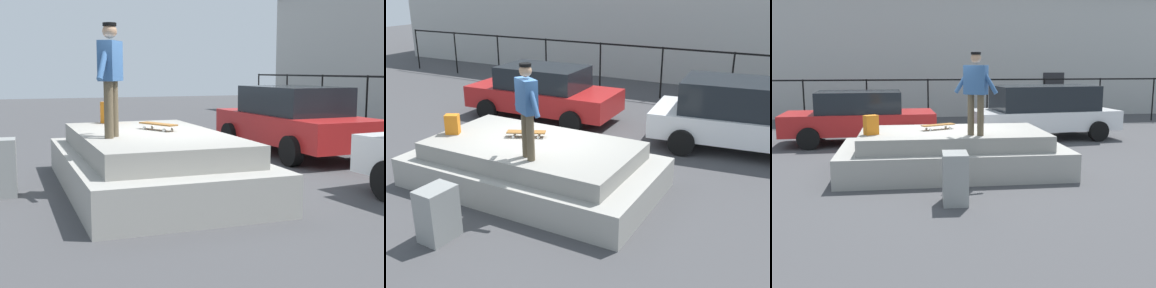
# 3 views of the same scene
# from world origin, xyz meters

# --- Properties ---
(ground_plane) EXTENTS (60.00, 60.00, 0.00)m
(ground_plane) POSITION_xyz_m (0.00, 0.00, 0.00)
(ground_plane) COLOR #424244
(concrete_ledge) EXTENTS (5.03, 2.80, 0.94)m
(concrete_ledge) POSITION_xyz_m (0.10, -0.30, 0.43)
(concrete_ledge) COLOR #9E9B93
(concrete_ledge) RESTS_ON ground_plane
(skateboarder) EXTENTS (0.88, 0.59, 1.74)m
(skateboarder) POSITION_xyz_m (0.51, -1.02, 1.96)
(skateboarder) COLOR brown
(skateboarder) RESTS_ON concrete_ledge
(skateboard) EXTENTS (0.81, 0.52, 0.12)m
(skateboard) POSITION_xyz_m (-0.21, -0.06, 1.04)
(skateboard) COLOR brown
(skateboard) RESTS_ON concrete_ledge
(backpack) EXTENTS (0.34, 0.31, 0.42)m
(backpack) POSITION_xyz_m (-1.69, -0.63, 1.15)
(backpack) COLOR orange
(backpack) RESTS_ON concrete_ledge
(car_red_sedan_near) EXTENTS (4.63, 2.28, 1.59)m
(car_red_sedan_near) POSITION_xyz_m (-2.34, 3.87, 0.82)
(car_red_sedan_near) COLOR #B21E1E
(car_red_sedan_near) RESTS_ON ground_plane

